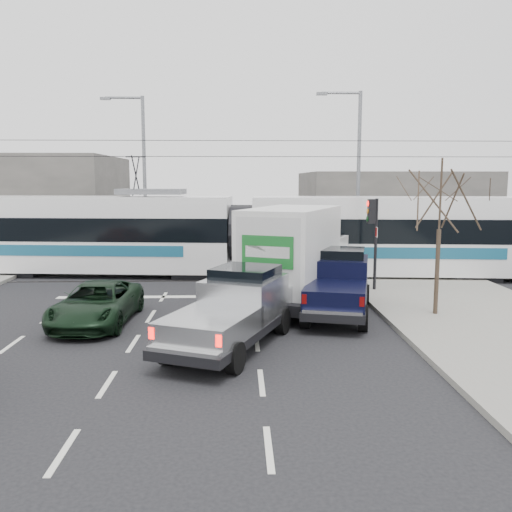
{
  "coord_description": "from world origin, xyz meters",
  "views": [
    {
      "loc": [
        1.22,
        -14.5,
        4.45
      ],
      "look_at": [
        1.82,
        4.41,
        1.8
      ],
      "focal_mm": 38.0,
      "sensor_mm": 36.0,
      "label": 1
    }
  ],
  "objects_px": {
    "silver_pickup": "(236,308)",
    "green_car": "(97,304)",
    "box_truck": "(296,256)",
    "navy_pickup": "(339,283)",
    "tram": "(241,234)",
    "bare_tree": "(440,201)",
    "traffic_signal": "(373,224)",
    "street_lamp_near": "(355,168)",
    "street_lamp_far": "(141,168)"
  },
  "relations": [
    {
      "from": "silver_pickup",
      "to": "green_car",
      "type": "relative_size",
      "value": 1.28
    },
    {
      "from": "box_truck",
      "to": "navy_pickup",
      "type": "height_order",
      "value": "box_truck"
    },
    {
      "from": "tram",
      "to": "navy_pickup",
      "type": "height_order",
      "value": "tram"
    },
    {
      "from": "bare_tree",
      "to": "navy_pickup",
      "type": "distance_m",
      "value": 4.15
    },
    {
      "from": "navy_pickup",
      "to": "green_car",
      "type": "relative_size",
      "value": 1.17
    },
    {
      "from": "bare_tree",
      "to": "green_car",
      "type": "bearing_deg",
      "value": -178.13
    },
    {
      "from": "bare_tree",
      "to": "navy_pickup",
      "type": "bearing_deg",
      "value": 169.01
    },
    {
      "from": "bare_tree",
      "to": "green_car",
      "type": "height_order",
      "value": "bare_tree"
    },
    {
      "from": "traffic_signal",
      "to": "street_lamp_near",
      "type": "height_order",
      "value": "street_lamp_near"
    },
    {
      "from": "street_lamp_near",
      "to": "navy_pickup",
      "type": "distance_m",
      "value": 11.96
    },
    {
      "from": "street_lamp_far",
      "to": "tram",
      "type": "distance_m",
      "value": 8.37
    },
    {
      "from": "bare_tree",
      "to": "navy_pickup",
      "type": "xyz_separation_m",
      "value": [
        -3.07,
        0.6,
        -2.74
      ]
    },
    {
      "from": "traffic_signal",
      "to": "street_lamp_near",
      "type": "xyz_separation_m",
      "value": [
        0.84,
        7.5,
        2.37
      ]
    },
    {
      "from": "traffic_signal",
      "to": "tram",
      "type": "distance_m",
      "value": 6.6
    },
    {
      "from": "navy_pickup",
      "to": "traffic_signal",
      "type": "bearing_deg",
      "value": 74.42
    },
    {
      "from": "bare_tree",
      "to": "silver_pickup",
      "type": "xyz_separation_m",
      "value": [
        -6.48,
        -2.62,
        -2.78
      ]
    },
    {
      "from": "bare_tree",
      "to": "tram",
      "type": "bearing_deg",
      "value": 128.09
    },
    {
      "from": "traffic_signal",
      "to": "box_truck",
      "type": "relative_size",
      "value": 0.49
    },
    {
      "from": "street_lamp_far",
      "to": "tram",
      "type": "xyz_separation_m",
      "value": [
        5.49,
        -5.47,
        -3.15
      ]
    },
    {
      "from": "green_car",
      "to": "traffic_signal",
      "type": "bearing_deg",
      "value": 26.47
    },
    {
      "from": "street_lamp_near",
      "to": "silver_pickup",
      "type": "bearing_deg",
      "value": -113.68
    },
    {
      "from": "bare_tree",
      "to": "navy_pickup",
      "type": "height_order",
      "value": "bare_tree"
    },
    {
      "from": "street_lamp_far",
      "to": "green_car",
      "type": "distance_m",
      "value": 14.59
    },
    {
      "from": "street_lamp_near",
      "to": "silver_pickup",
      "type": "height_order",
      "value": "street_lamp_near"
    },
    {
      "from": "street_lamp_near",
      "to": "box_truck",
      "type": "height_order",
      "value": "street_lamp_near"
    },
    {
      "from": "tram",
      "to": "green_car",
      "type": "bearing_deg",
      "value": -113.28
    },
    {
      "from": "tram",
      "to": "silver_pickup",
      "type": "relative_size",
      "value": 4.61
    },
    {
      "from": "traffic_signal",
      "to": "green_car",
      "type": "relative_size",
      "value": 0.78
    },
    {
      "from": "street_lamp_far",
      "to": "box_truck",
      "type": "bearing_deg",
      "value": -56.49
    },
    {
      "from": "bare_tree",
      "to": "tram",
      "type": "relative_size",
      "value": 0.18
    },
    {
      "from": "street_lamp_far",
      "to": "box_truck",
      "type": "xyz_separation_m",
      "value": [
        7.46,
        -11.26,
        -3.38
      ]
    },
    {
      "from": "tram",
      "to": "box_truck",
      "type": "xyz_separation_m",
      "value": [
        1.97,
        -5.79,
        -0.23
      ]
    },
    {
      "from": "green_car",
      "to": "tram",
      "type": "bearing_deg",
      "value": 63.91
    },
    {
      "from": "tram",
      "to": "green_car",
      "type": "height_order",
      "value": "tram"
    },
    {
      "from": "tram",
      "to": "navy_pickup",
      "type": "relative_size",
      "value": 5.06
    },
    {
      "from": "bare_tree",
      "to": "street_lamp_near",
      "type": "distance_m",
      "value": 11.58
    },
    {
      "from": "bare_tree",
      "to": "tram",
      "type": "distance_m",
      "value": 10.37
    },
    {
      "from": "street_lamp_near",
      "to": "box_truck",
      "type": "distance_m",
      "value": 10.66
    },
    {
      "from": "bare_tree",
      "to": "box_truck",
      "type": "distance_m",
      "value": 5.29
    },
    {
      "from": "street_lamp_far",
      "to": "green_car",
      "type": "bearing_deg",
      "value": -86.04
    },
    {
      "from": "traffic_signal",
      "to": "silver_pickup",
      "type": "relative_size",
      "value": 0.61
    },
    {
      "from": "traffic_signal",
      "to": "silver_pickup",
      "type": "xyz_separation_m",
      "value": [
        -5.35,
        -6.61,
        -1.73
      ]
    },
    {
      "from": "street_lamp_near",
      "to": "green_car",
      "type": "distance_m",
      "value": 16.48
    },
    {
      "from": "tram",
      "to": "box_truck",
      "type": "height_order",
      "value": "tram"
    },
    {
      "from": "bare_tree",
      "to": "box_truck",
      "type": "bearing_deg",
      "value": 152.67
    },
    {
      "from": "tram",
      "to": "box_truck",
      "type": "relative_size",
      "value": 3.67
    },
    {
      "from": "street_lamp_far",
      "to": "silver_pickup",
      "type": "xyz_separation_m",
      "value": [
        5.31,
        -16.12,
        -4.1
      ]
    },
    {
      "from": "bare_tree",
      "to": "box_truck",
      "type": "relative_size",
      "value": 0.68
    },
    {
      "from": "bare_tree",
      "to": "silver_pickup",
      "type": "height_order",
      "value": "bare_tree"
    },
    {
      "from": "street_lamp_far",
      "to": "green_car",
      "type": "xyz_separation_m",
      "value": [
        0.96,
        -13.85,
        -4.47
      ]
    }
  ]
}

